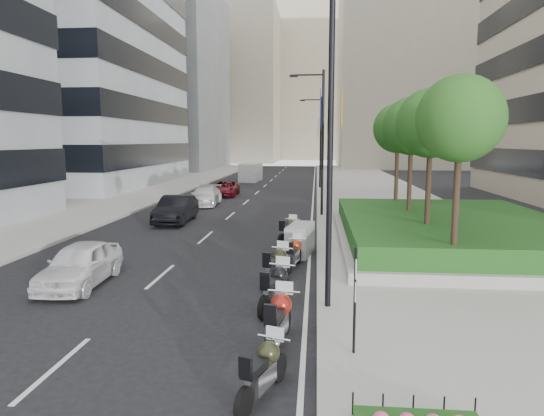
# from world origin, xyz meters

# --- Properties ---
(ground) EXTENTS (160.00, 160.00, 0.00)m
(ground) POSITION_xyz_m (0.00, 0.00, 0.00)
(ground) COLOR black
(ground) RESTS_ON ground
(sidewalk_right) EXTENTS (10.00, 100.00, 0.15)m
(sidewalk_right) POSITION_xyz_m (9.00, 30.00, 0.07)
(sidewalk_right) COLOR #9E9B93
(sidewalk_right) RESTS_ON ground
(sidewalk_left) EXTENTS (8.00, 100.00, 0.15)m
(sidewalk_left) POSITION_xyz_m (-12.00, 30.00, 0.07)
(sidewalk_left) COLOR #9E9B93
(sidewalk_left) RESTS_ON ground
(lane_edge) EXTENTS (0.12, 100.00, 0.01)m
(lane_edge) POSITION_xyz_m (3.70, 30.00, 0.01)
(lane_edge) COLOR silver
(lane_edge) RESTS_ON ground
(lane_centre) EXTENTS (0.12, 100.00, 0.01)m
(lane_centre) POSITION_xyz_m (-1.50, 30.00, 0.01)
(lane_centre) COLOR silver
(lane_centre) RESTS_ON ground
(building_grey_far) EXTENTS (22.00, 26.00, 30.00)m
(building_grey_far) POSITION_xyz_m (-24.00, 70.00, 15.00)
(building_grey_far) COLOR gray
(building_grey_far) RESTS_ON ground
(building_cream_right) EXTENTS (28.00, 24.00, 36.00)m
(building_cream_right) POSITION_xyz_m (22.00, 80.00, 18.00)
(building_cream_right) COLOR #B7AD93
(building_cream_right) RESTS_ON ground
(building_cream_left) EXTENTS (26.00, 24.00, 34.00)m
(building_cream_left) POSITION_xyz_m (-18.00, 100.00, 17.00)
(building_cream_left) COLOR #B7AD93
(building_cream_left) RESTS_ON ground
(building_cream_centre) EXTENTS (30.00, 24.00, 38.00)m
(building_cream_centre) POSITION_xyz_m (2.00, 120.00, 19.00)
(building_cream_centre) COLOR #B7AD93
(building_cream_centre) RESTS_ON ground
(planter) EXTENTS (10.00, 14.00, 0.40)m
(planter) POSITION_xyz_m (10.00, 10.00, 0.35)
(planter) COLOR #A4A198
(planter) RESTS_ON sidewalk_right
(hedge) EXTENTS (9.40, 13.40, 0.80)m
(hedge) POSITION_xyz_m (10.00, 10.00, 0.95)
(hedge) COLOR #17511C
(hedge) RESTS_ON planter
(tree_0) EXTENTS (2.80, 2.80, 6.30)m
(tree_0) POSITION_xyz_m (8.50, 4.00, 5.42)
(tree_0) COLOR #332319
(tree_0) RESTS_ON planter
(tree_1) EXTENTS (2.80, 2.80, 6.30)m
(tree_1) POSITION_xyz_m (8.50, 8.00, 5.42)
(tree_1) COLOR #332319
(tree_1) RESTS_ON planter
(tree_2) EXTENTS (2.80, 2.80, 6.30)m
(tree_2) POSITION_xyz_m (8.50, 12.00, 5.42)
(tree_2) COLOR #332319
(tree_2) RESTS_ON planter
(tree_3) EXTENTS (2.80, 2.80, 6.30)m
(tree_3) POSITION_xyz_m (8.50, 16.00, 5.42)
(tree_3) COLOR #332319
(tree_3) RESTS_ON planter
(lamp_post_0) EXTENTS (2.34, 0.45, 9.00)m
(lamp_post_0) POSITION_xyz_m (4.14, 1.00, 5.07)
(lamp_post_0) COLOR black
(lamp_post_0) RESTS_ON ground
(lamp_post_1) EXTENTS (2.34, 0.45, 9.00)m
(lamp_post_1) POSITION_xyz_m (4.14, 18.00, 5.07)
(lamp_post_1) COLOR black
(lamp_post_1) RESTS_ON ground
(lamp_post_2) EXTENTS (2.34, 0.45, 9.00)m
(lamp_post_2) POSITION_xyz_m (4.14, 36.00, 5.07)
(lamp_post_2) COLOR black
(lamp_post_2) RESTS_ON ground
(parking_sign) EXTENTS (0.06, 0.32, 2.50)m
(parking_sign) POSITION_xyz_m (4.80, -2.00, 1.46)
(parking_sign) COLOR black
(parking_sign) RESTS_ON ground
(motorcycle_0) EXTENTS (0.89, 1.95, 1.01)m
(motorcycle_0) POSITION_xyz_m (3.01, -3.77, 0.54)
(motorcycle_0) COLOR black
(motorcycle_0) RESTS_ON ground
(motorcycle_1) EXTENTS (0.79, 2.35, 1.18)m
(motorcycle_1) POSITION_xyz_m (3.11, -1.47, 0.63)
(motorcycle_1) COLOR black
(motorcycle_1) RESTS_ON ground
(motorcycle_2) EXTENTS (0.93, 2.32, 1.18)m
(motorcycle_2) POSITION_xyz_m (2.83, 1.04, 0.63)
(motorcycle_2) COLOR black
(motorcycle_2) RESTS_ON ground
(motorcycle_3) EXTENTS (0.96, 2.24, 1.15)m
(motorcycle_3) POSITION_xyz_m (2.65, 3.44, 0.62)
(motorcycle_3) COLOR black
(motorcycle_3) RESTS_ON ground
(motorcycle_4) EXTENTS (0.70, 2.08, 1.04)m
(motorcycle_4) POSITION_xyz_m (3.15, 5.57, 0.56)
(motorcycle_4) COLOR black
(motorcycle_4) RESTS_ON ground
(motorcycle_5) EXTENTS (1.21, 2.25, 1.30)m
(motorcycle_5) POSITION_xyz_m (3.30, 7.65, 0.65)
(motorcycle_5) COLOR black
(motorcycle_5) RESTS_ON ground
(motorcycle_6) EXTENTS (0.96, 2.14, 1.11)m
(motorcycle_6) POSITION_xyz_m (2.68, 9.87, 0.59)
(motorcycle_6) COLOR black
(motorcycle_6) RESTS_ON ground
(car_a) EXTENTS (1.87, 4.25, 1.43)m
(car_a) POSITION_xyz_m (-3.79, 2.73, 0.71)
(car_a) COLOR white
(car_a) RESTS_ON ground
(car_b) EXTENTS (1.74, 4.77, 1.56)m
(car_b) POSITION_xyz_m (-4.21, 15.19, 0.78)
(car_b) COLOR black
(car_b) RESTS_ON ground
(car_c) EXTENTS (2.14, 4.88, 1.39)m
(car_c) POSITION_xyz_m (-4.24, 22.88, 0.70)
(car_c) COLOR silver
(car_c) RESTS_ON ground
(car_d) EXTENTS (2.36, 4.81, 1.31)m
(car_d) POSITION_xyz_m (-3.98, 29.12, 0.66)
(car_d) COLOR #5A0A15
(car_d) RESTS_ON ground
(delivery_van) EXTENTS (2.28, 5.16, 2.11)m
(delivery_van) POSITION_xyz_m (-3.80, 44.46, 0.99)
(delivery_van) COLOR silver
(delivery_van) RESTS_ON ground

